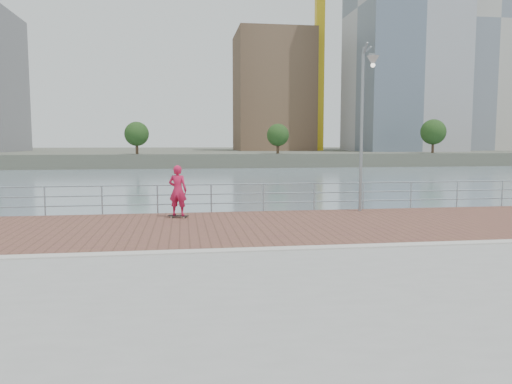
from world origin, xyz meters
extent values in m
plane|color=slate|center=(0.00, 0.00, -2.00)|extent=(400.00, 400.00, 0.00)
cube|color=gray|center=(0.00, -5.00, -1.00)|extent=(40.00, 24.00, 2.00)
cube|color=brown|center=(0.00, 3.60, 0.01)|extent=(40.00, 6.80, 0.02)
cube|color=#B7B5AD|center=(0.00, 0.00, 0.03)|extent=(40.00, 0.40, 0.06)
cube|color=#4C5142|center=(0.00, 122.50, -0.75)|extent=(320.00, 95.00, 2.50)
cylinder|color=#8C9EA8|center=(-7.18, 7.00, 0.55)|extent=(0.06, 0.06, 1.10)
cylinder|color=#8C9EA8|center=(-5.13, 7.00, 0.55)|extent=(0.06, 0.06, 1.10)
cylinder|color=#8C9EA8|center=(-3.08, 7.00, 0.55)|extent=(0.06, 0.06, 1.10)
cylinder|color=#8C9EA8|center=(-1.03, 7.00, 0.55)|extent=(0.06, 0.06, 1.10)
cylinder|color=#8C9EA8|center=(1.03, 7.00, 0.55)|extent=(0.06, 0.06, 1.10)
cylinder|color=#8C9EA8|center=(3.08, 7.00, 0.55)|extent=(0.06, 0.06, 1.10)
cylinder|color=#8C9EA8|center=(5.13, 7.00, 0.55)|extent=(0.06, 0.06, 1.10)
cylinder|color=#8C9EA8|center=(7.18, 7.00, 0.55)|extent=(0.06, 0.06, 1.10)
cylinder|color=#8C9EA8|center=(9.24, 7.00, 0.55)|extent=(0.06, 0.06, 1.10)
cylinder|color=#8C9EA8|center=(11.29, 7.00, 0.55)|extent=(0.06, 0.06, 1.10)
cylinder|color=#8C9EA8|center=(0.00, 7.00, 1.10)|extent=(39.00, 0.05, 0.05)
cylinder|color=#8C9EA8|center=(0.00, 7.00, 0.73)|extent=(39.00, 0.05, 0.05)
cylinder|color=#8C9EA8|center=(0.00, 7.00, 0.36)|extent=(39.00, 0.05, 0.05)
cylinder|color=gray|center=(4.83, 6.50, 3.07)|extent=(0.12, 0.12, 6.15)
cylinder|color=gray|center=(4.83, 5.99, 6.15)|extent=(0.07, 1.02, 0.07)
cone|color=#B2B2AD|center=(4.83, 5.48, 5.94)|extent=(0.45, 0.45, 0.36)
cube|color=black|center=(-2.29, 5.74, 0.09)|extent=(0.76, 0.40, 0.03)
cylinder|color=beige|center=(-2.54, 5.75, 0.05)|extent=(0.07, 0.05, 0.06)
cylinder|color=beige|center=(-2.09, 5.60, 0.05)|extent=(0.07, 0.05, 0.06)
cylinder|color=beige|center=(-2.50, 5.87, 0.05)|extent=(0.07, 0.05, 0.06)
cylinder|color=beige|center=(-2.05, 5.73, 0.05)|extent=(0.07, 0.05, 0.06)
imported|color=#C31A46|center=(-2.29, 5.74, 1.01)|extent=(0.76, 0.61, 1.82)
cube|color=gold|center=(30.00, 104.00, 25.50)|extent=(2.00, 2.00, 50.00)
cube|color=brown|center=(20.00, 110.00, 14.73)|extent=(18.00, 18.00, 28.46)
cube|color=#9E9EA3|center=(48.00, 98.00, 32.50)|extent=(22.00, 22.00, 64.01)
cube|color=#B2ADA3|center=(72.00, 108.00, 31.52)|extent=(20.00, 20.00, 62.05)
cylinder|color=#473323|center=(-10.00, 77.00, 2.14)|extent=(0.50, 0.50, 3.29)
sphere|color=#193814|center=(-10.00, 77.00, 4.02)|extent=(4.23, 4.23, 4.23)
cylinder|color=#473323|center=(15.00, 77.00, 2.07)|extent=(0.50, 0.50, 3.15)
sphere|color=#193814|center=(15.00, 77.00, 3.87)|extent=(4.05, 4.05, 4.05)
cylinder|color=#473323|center=(45.00, 77.00, 2.37)|extent=(0.50, 0.50, 3.73)
sphere|color=#193814|center=(45.00, 77.00, 4.50)|extent=(4.80, 4.80, 4.80)
camera|label=1|loc=(-2.09, -12.28, 2.78)|focal=35.00mm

